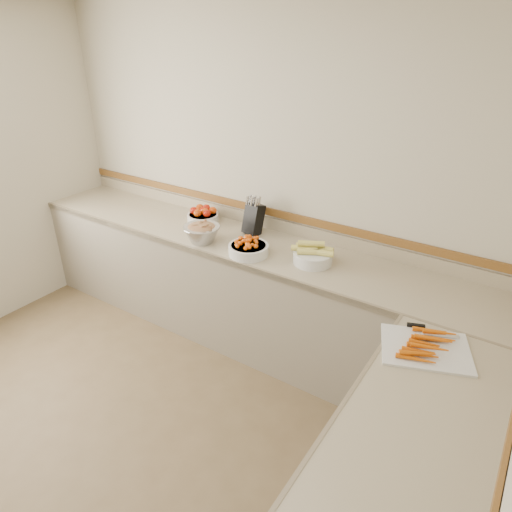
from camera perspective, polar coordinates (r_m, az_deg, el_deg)
The scene contains 9 objects.
ground_plane at distance 3.18m, azimuth -20.95°, elevation -24.39°, with size 4.00×4.00×0.00m, color brown.
back_wall at distance 3.65m, azimuth 1.06°, elevation 9.46°, with size 4.00×4.00×0.00m, color #BCB39B.
counter_back at distance 3.76m, azimuth -1.71°, elevation -4.20°, with size 4.00×0.65×1.08m.
knife_block at distance 3.63m, azimuth -0.31°, elevation 4.78°, with size 0.16×0.18×0.32m.
tomato_bowl at distance 3.89m, azimuth -6.64°, elevation 5.10°, with size 0.27×0.27×0.13m.
cherry_tomato_bowl at distance 3.30m, azimuth -0.95°, elevation 1.04°, with size 0.29×0.29×0.16m.
corn_bowl at distance 3.21m, azimuth 7.11°, elevation 0.12°, with size 0.31×0.28×0.16m.
rhubarb_bowl at distance 3.51m, azimuth -6.79°, elevation 2.99°, with size 0.28×0.28×0.16m.
cutting_board at distance 2.55m, azimuth 20.49°, elevation -10.55°, with size 0.53×0.48×0.06m.
Camera 1 is at (1.87, -0.94, 2.40)m, focal length 32.00 mm.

